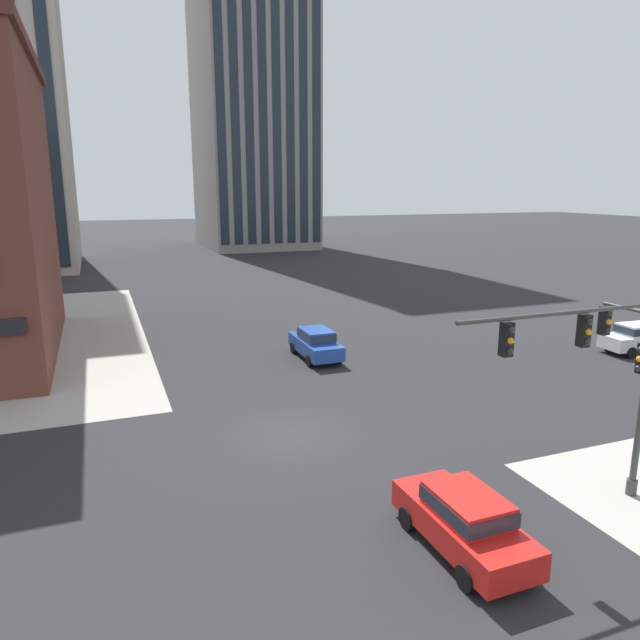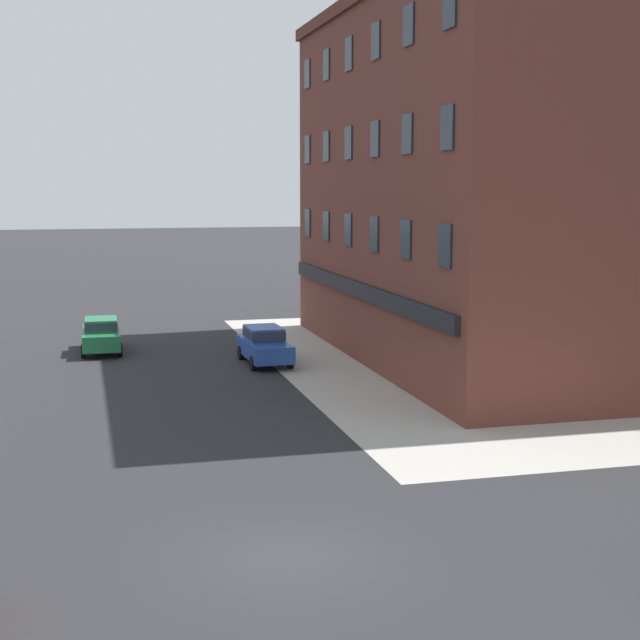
% 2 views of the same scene
% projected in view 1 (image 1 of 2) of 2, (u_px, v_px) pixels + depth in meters
% --- Properties ---
extents(ground_plane, '(320.00, 320.00, 0.00)m').
position_uv_depth(ground_plane, '(292.00, 434.00, 22.34)').
color(ground_plane, '#262628').
extents(traffic_signal_main, '(6.87, 2.09, 6.58)m').
position_uv_depth(traffic_signal_main, '(609.00, 364.00, 16.74)').
color(traffic_signal_main, '#383D38').
rests_on(traffic_signal_main, ground).
extents(car_main_northbound_far, '(1.91, 4.41, 1.68)m').
position_uv_depth(car_main_northbound_far, '(316.00, 342.00, 32.06)').
color(car_main_northbound_far, '#23479E').
rests_on(car_main_northbound_far, ground).
extents(car_main_southbound_near, '(4.51, 2.13, 1.68)m').
position_uv_depth(car_main_southbound_near, '(639.00, 337.00, 33.25)').
color(car_main_southbound_near, silver).
rests_on(car_main_southbound_near, ground).
extents(car_cross_eastbound, '(1.94, 4.42, 1.68)m').
position_uv_depth(car_cross_eastbound, '(464.00, 519.00, 14.99)').
color(car_cross_eastbound, red).
rests_on(car_cross_eastbound, ground).
extents(residential_tower_skyline_right, '(16.12, 19.94, 65.98)m').
position_uv_depth(residential_tower_skyline_right, '(250.00, 24.00, 86.42)').
color(residential_tower_skyline_right, gray).
rests_on(residential_tower_skyline_right, ground).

